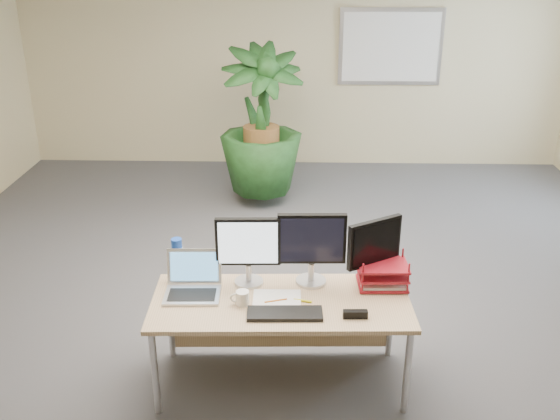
{
  "coord_description": "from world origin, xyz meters",
  "views": [
    {
      "loc": [
        0.04,
        -4.09,
        2.73
      ],
      "look_at": [
        -0.09,
        0.35,
        0.84
      ],
      "focal_mm": 40.0,
      "sensor_mm": 36.0,
      "label": 1
    }
  ],
  "objects_px": {
    "desk": "(281,310)",
    "laptop": "(193,283)",
    "monitor_right": "(312,244)",
    "floor_plant": "(261,139)",
    "monitor_left": "(248,247)"
  },
  "relations": [
    {
      "from": "desk",
      "to": "monitor_right",
      "type": "height_order",
      "value": "monitor_right"
    },
    {
      "from": "desk",
      "to": "monitor_left",
      "type": "xyz_separation_m",
      "value": [
        -0.22,
        0.13,
        0.4
      ]
    },
    {
      "from": "floor_plant",
      "to": "monitor_left",
      "type": "height_order",
      "value": "floor_plant"
    },
    {
      "from": "desk",
      "to": "monitor_left",
      "type": "relative_size",
      "value": 3.54
    },
    {
      "from": "monitor_right",
      "to": "laptop",
      "type": "bearing_deg",
      "value": -169.54
    },
    {
      "from": "desk",
      "to": "laptop",
      "type": "xyz_separation_m",
      "value": [
        -0.57,
        0.0,
        0.19
      ]
    },
    {
      "from": "desk",
      "to": "monitor_right",
      "type": "bearing_deg",
      "value": 36.39
    },
    {
      "from": "monitor_left",
      "to": "laptop",
      "type": "relative_size",
      "value": 1.29
    },
    {
      "from": "floor_plant",
      "to": "laptop",
      "type": "bearing_deg",
      "value": -95.01
    },
    {
      "from": "desk",
      "to": "laptop",
      "type": "distance_m",
      "value": 0.6
    },
    {
      "from": "monitor_right",
      "to": "desk",
      "type": "bearing_deg",
      "value": -143.61
    },
    {
      "from": "desk",
      "to": "monitor_left",
      "type": "distance_m",
      "value": 0.48
    },
    {
      "from": "monitor_left",
      "to": "desk",
      "type": "bearing_deg",
      "value": -30.06
    },
    {
      "from": "monitor_left",
      "to": "monitor_right",
      "type": "distance_m",
      "value": 0.42
    },
    {
      "from": "monitor_right",
      "to": "laptop",
      "type": "distance_m",
      "value": 0.82
    }
  ]
}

